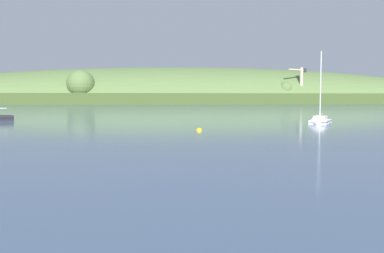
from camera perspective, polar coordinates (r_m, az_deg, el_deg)
name	(u,v)px	position (r m, az deg, el deg)	size (l,w,h in m)	color
far_shoreline_hill	(183,103)	(258.42, -1.32, 3.39)	(499.94, 113.90, 45.51)	#3C4E24
dockside_crane	(301,86)	(241.55, 15.09, 5.51)	(13.22, 8.52, 20.66)	#4C4C51
sailboat_near_mooring	(319,122)	(52.81, 17.52, 0.58)	(5.03, 6.09, 9.92)	white
mooring_buoy_far_upstream	(199,131)	(39.14, 1.00, -0.59)	(0.56, 0.56, 0.64)	yellow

